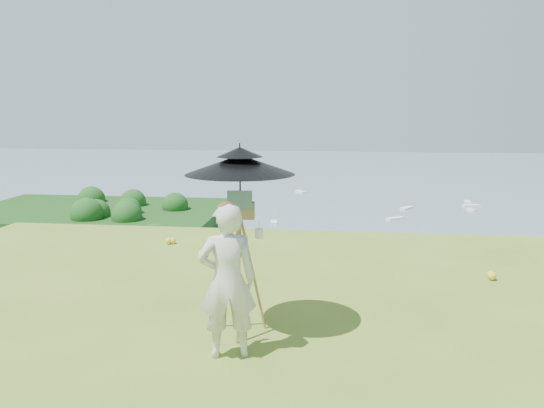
# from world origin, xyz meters

# --- Properties ---
(ground) EXTENTS (14.00, 14.00, 0.00)m
(ground) POSITION_xyz_m (0.00, 0.00, 0.00)
(ground) COLOR #5C7722
(ground) RESTS_ON ground
(shoreline_tier) EXTENTS (170.00, 28.00, 8.00)m
(shoreline_tier) POSITION_xyz_m (0.00, 75.00, -36.00)
(shoreline_tier) COLOR #6B6256
(shoreline_tier) RESTS_ON bay_water
(bay_water) EXTENTS (700.00, 700.00, 0.00)m
(bay_water) POSITION_xyz_m (0.00, 240.00, -34.00)
(bay_water) COLOR slate
(bay_water) RESTS_ON ground
(peninsula) EXTENTS (90.00, 60.00, 12.00)m
(peninsula) POSITION_xyz_m (-75.00, 155.00, -29.00)
(peninsula) COLOR #11380F
(peninsula) RESTS_ON bay_water
(slope_trees) EXTENTS (110.00, 50.00, 6.00)m
(slope_trees) POSITION_xyz_m (0.00, 35.00, -15.00)
(slope_trees) COLOR #174916
(slope_trees) RESTS_ON forest_slope
(harbor_town) EXTENTS (110.00, 22.00, 5.00)m
(harbor_town) POSITION_xyz_m (0.00, 75.00, -29.50)
(harbor_town) COLOR silver
(harbor_town) RESTS_ON shoreline_tier
(moored_boats) EXTENTS (140.00, 140.00, 0.70)m
(moored_boats) POSITION_xyz_m (-12.50, 161.00, -33.65)
(moored_boats) COLOR white
(moored_boats) RESTS_ON bay_water
(wildflowers) EXTENTS (10.00, 10.50, 0.12)m
(wildflowers) POSITION_xyz_m (0.00, 0.25, 0.06)
(wildflowers) COLOR yellow
(wildflowers) RESTS_ON ground
(painter) EXTENTS (0.71, 0.56, 1.71)m
(painter) POSITION_xyz_m (-0.59, 0.81, 0.85)
(painter) COLOR beige
(painter) RESTS_ON ground
(field_easel) EXTENTS (0.71, 0.71, 1.75)m
(field_easel) POSITION_xyz_m (-0.56, 1.42, 0.88)
(field_easel) COLOR olive
(field_easel) RESTS_ON ground
(sun_umbrella) EXTENTS (1.55, 1.55, 0.85)m
(sun_umbrella) POSITION_xyz_m (-0.56, 1.45, 1.86)
(sun_umbrella) COLOR black
(sun_umbrella) RESTS_ON field_easel
(painter_cap) EXTENTS (0.28, 0.31, 0.10)m
(painter_cap) POSITION_xyz_m (-0.59, 0.81, 1.66)
(painter_cap) COLOR #DB7978
(painter_cap) RESTS_ON painter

